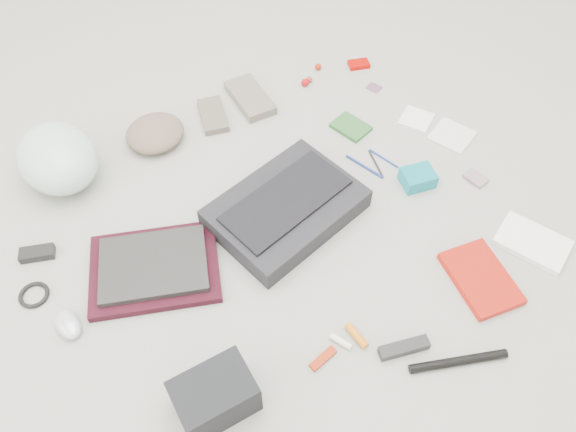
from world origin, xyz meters
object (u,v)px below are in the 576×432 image
messenger_bag (286,209)px  accordion_wallet (418,178)px  bike_helmet (57,158)px  book_red (481,278)px  laptop (153,264)px  camera_bag (215,396)px

messenger_bag → accordion_wallet: bearing=-26.3°
messenger_bag → bike_helmet: bike_helmet is taller
book_red → accordion_wallet: accordion_wallet is taller
laptop → book_red: bearing=-11.8°
bike_helmet → book_red: bike_helmet is taller
messenger_bag → bike_helmet: size_ratio=1.46×
laptop → bike_helmet: (-0.10, 0.51, 0.06)m
bike_helmet → laptop: bearing=-84.7°
bike_helmet → book_red: 1.39m
camera_bag → book_red: (0.83, -0.10, -0.05)m
messenger_bag → camera_bag: 0.64m
book_red → accordion_wallet: size_ratio=2.22×
messenger_bag → bike_helmet: (-0.54, 0.55, 0.06)m
laptop → bike_helmet: bearing=123.8°
camera_bag → accordion_wallet: camera_bag is taller
camera_bag → messenger_bag: bearing=44.1°
bike_helmet → accordion_wallet: size_ratio=2.94×
accordion_wallet → messenger_bag: bearing=179.3°
laptop → accordion_wallet: 0.90m
messenger_bag → laptop: messenger_bag is taller
book_red → accordion_wallet: 0.40m
book_red → accordion_wallet: bearing=88.5°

